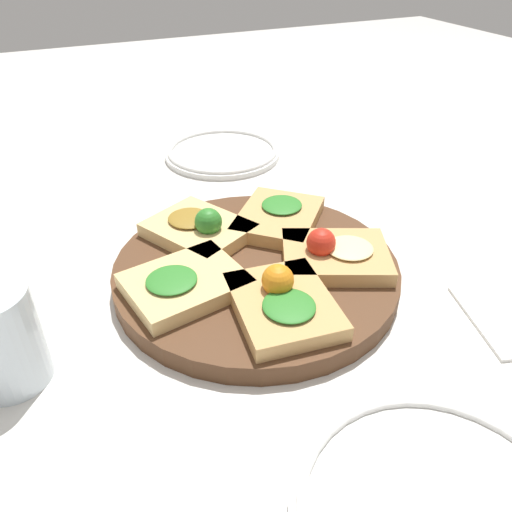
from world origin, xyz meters
The scene contains 9 objects.
ground_plane centered at (0.00, 0.00, 0.00)m, with size 3.00×3.00×0.00m, color silver.
serving_board centered at (0.00, 0.00, 0.01)m, with size 0.36×0.36×0.03m, color #51331E.
focaccia_slice_0 centered at (0.09, 0.04, 0.04)m, with size 0.16×0.15×0.05m.
focaccia_slice_1 centered at (-0.02, 0.10, 0.04)m, with size 0.13×0.15×0.03m.
focaccia_slice_2 centered at (-0.10, 0.01, 0.04)m, with size 0.14×0.12×0.05m.
focaccia_slice_3 centered at (-0.04, -0.09, 0.04)m, with size 0.15×0.16×0.05m.
focaccia_slice_4 centered at (0.07, -0.07, 0.04)m, with size 0.17×0.17×0.03m.
plate_right centered at (0.38, -0.10, 0.01)m, with size 0.22×0.22×0.02m.
water_glass centered at (-0.05, 0.29, 0.05)m, with size 0.08×0.08×0.11m, color silver.
Camera 1 is at (-0.47, 0.21, 0.39)m, focal length 35.00 mm.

